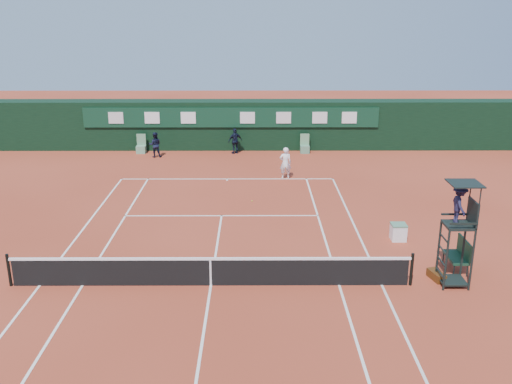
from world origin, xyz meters
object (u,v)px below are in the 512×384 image
player_bench (459,253)px  player (285,163)px  tennis_net (211,271)px  cooler (398,232)px  umpire_chair (460,213)px

player_bench → player: player is taller
player_bench → player: 12.10m
tennis_net → player_bench: size_ratio=10.75×
tennis_net → player_bench: bearing=7.8°
cooler → player_bench: bearing=-61.4°
player_bench → tennis_net: bearing=-172.2°
cooler → tennis_net: bearing=-151.6°
cooler → umpire_chair: bearing=-77.3°
tennis_net → player: size_ratio=7.80×
player → umpire_chair: bearing=110.2°
player_bench → umpire_chair: bearing=-117.8°
player_bench → player: size_ratio=0.73×
umpire_chair → player_bench: (0.58, 1.10, -1.86)m
tennis_net → player_bench: 8.39m
umpire_chair → cooler: 4.35m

